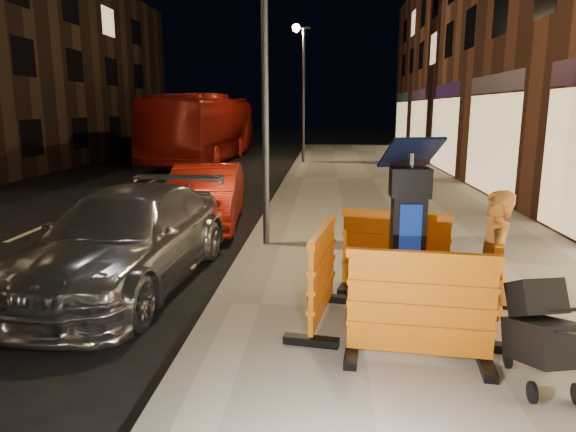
# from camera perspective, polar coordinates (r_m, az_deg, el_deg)

# --- Properties ---
(ground_plane) EXTENTS (120.00, 120.00, 0.00)m
(ground_plane) POSITION_cam_1_polar(r_m,az_deg,el_deg) (6.82, -7.48, -10.73)
(ground_plane) COLOR black
(ground_plane) RESTS_ON ground
(sidewalk) EXTENTS (6.00, 60.00, 0.15)m
(sidewalk) POSITION_cam_1_polar(r_m,az_deg,el_deg) (6.86, 18.31, -10.42)
(sidewalk) COLOR gray
(sidewalk) RESTS_ON ground
(kerb) EXTENTS (0.30, 60.00, 0.15)m
(kerb) POSITION_cam_1_polar(r_m,az_deg,el_deg) (6.79, -7.50, -10.14)
(kerb) COLOR slate
(kerb) RESTS_ON ground
(parking_kiosk) EXTENTS (0.76, 0.76, 2.03)m
(parking_kiosk) POSITION_cam_1_polar(r_m,az_deg,el_deg) (5.94, 13.11, -2.49)
(parking_kiosk) COLOR black
(parking_kiosk) RESTS_ON sidewalk
(barrier_front) EXTENTS (1.51, 0.76, 1.14)m
(barrier_front) POSITION_cam_1_polar(r_m,az_deg,el_deg) (5.18, 14.47, -9.92)
(barrier_front) COLOR orange
(barrier_front) RESTS_ON sidewalk
(barrier_back) EXTENTS (1.56, 0.94, 1.14)m
(barrier_back) POSITION_cam_1_polar(r_m,az_deg,el_deg) (6.96, 11.77, -4.15)
(barrier_back) COLOR orange
(barrier_back) RESTS_ON sidewalk
(barrier_kerbside) EXTENTS (0.83, 1.53, 1.14)m
(barrier_kerbside) POSITION_cam_1_polar(r_m,az_deg,el_deg) (5.99, 3.84, -6.55)
(barrier_kerbside) COLOR orange
(barrier_kerbside) RESTS_ON sidewalk
(barrier_bldgside) EXTENTS (0.92, 1.56, 1.14)m
(barrier_bldgside) POSITION_cam_1_polar(r_m,az_deg,el_deg) (6.28, 21.58, -6.52)
(barrier_bldgside) COLOR orange
(barrier_bldgside) RESTS_ON sidewalk
(car_silver) EXTENTS (2.32, 5.03, 1.42)m
(car_silver) POSITION_cam_1_polar(r_m,az_deg,el_deg) (8.19, -17.15, -7.26)
(car_silver) COLOR #A0A0A5
(car_silver) RESTS_ON ground
(car_red) EXTENTS (1.86, 4.28, 1.37)m
(car_red) POSITION_cam_1_polar(r_m,az_deg,el_deg) (11.84, -8.98, -1.01)
(car_red) COLOR maroon
(car_red) RESTS_ON ground
(bus_doubledecker) EXTENTS (3.13, 11.88, 3.29)m
(bus_doubledecker) POSITION_cam_1_polar(r_m,az_deg,el_deg) (26.46, -9.13, 6.04)
(bus_doubledecker) COLOR maroon
(bus_doubledecker) RESTS_ON ground
(man) EXTENTS (0.47, 0.65, 1.64)m
(man) POSITION_cam_1_polar(r_m,az_deg,el_deg) (5.84, 21.73, -5.30)
(man) COLOR #AB6422
(man) RESTS_ON sidewalk
(stroller) EXTENTS (0.63, 0.82, 0.93)m
(stroller) POSITION_cam_1_polar(r_m,az_deg,el_deg) (5.23, 26.51, -11.86)
(stroller) COLOR black
(stroller) RESTS_ON sidewalk
(street_lamp_mid) EXTENTS (0.12, 0.12, 6.00)m
(street_lamp_mid) POSITION_cam_1_polar(r_m,az_deg,el_deg) (9.24, -2.57, 15.21)
(street_lamp_mid) COLOR #3F3F44
(street_lamp_mid) RESTS_ON sidewalk
(street_lamp_far) EXTENTS (0.12, 0.12, 6.00)m
(street_lamp_far) POSITION_cam_1_polar(r_m,az_deg,el_deg) (24.19, 1.74, 13.13)
(street_lamp_far) COLOR #3F3F44
(street_lamp_far) RESTS_ON sidewalk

